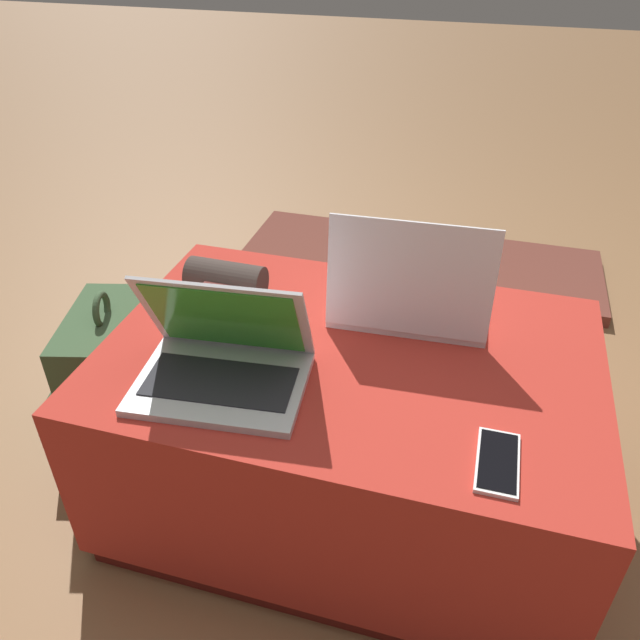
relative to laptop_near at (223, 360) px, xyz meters
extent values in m
plane|color=olive|center=(0.22, 0.16, -0.50)|extent=(14.00, 14.00, 0.00)
cube|color=maroon|center=(0.22, 0.16, -0.48)|extent=(0.99, 0.67, 0.05)
cube|color=#B22D23|center=(0.22, 0.16, -0.25)|extent=(1.03, 0.70, 0.40)
cube|color=silver|center=(0.00, -0.02, -0.04)|extent=(0.35, 0.27, 0.02)
cube|color=#232328|center=(0.00, -0.03, -0.03)|extent=(0.30, 0.16, 0.00)
cube|color=silver|center=(0.00, 0.04, 0.07)|extent=(0.33, 0.15, 0.21)
cube|color=green|center=(0.00, 0.04, 0.07)|extent=(0.30, 0.13, 0.19)
cube|color=silver|center=(0.31, 0.36, -0.04)|extent=(0.36, 0.26, 0.02)
cube|color=#B2B2B7|center=(0.31, 0.36, -0.03)|extent=(0.31, 0.15, 0.00)
cube|color=silver|center=(0.31, 0.25, 0.09)|extent=(0.34, 0.05, 0.24)
cube|color=white|center=(0.31, 0.25, 0.09)|extent=(0.31, 0.04, 0.22)
cube|color=white|center=(0.53, -0.08, -0.04)|extent=(0.07, 0.15, 0.01)
cube|color=black|center=(0.53, -0.08, -0.04)|extent=(0.06, 0.14, 0.00)
cube|color=#385133|center=(-0.41, 0.21, -0.31)|extent=(0.26, 0.35, 0.39)
cube|color=#2F452B|center=(-0.53, 0.18, -0.38)|extent=(0.13, 0.26, 0.18)
torus|color=#385133|center=(-0.41, 0.21, -0.09)|extent=(0.04, 0.09, 0.09)
cylinder|color=#3D332D|center=(-0.12, 0.29, 0.00)|extent=(0.19, 0.09, 0.09)
cube|color=brown|center=(-0.12, 0.29, 0.00)|extent=(0.07, 0.11, 0.03)
cube|color=brown|center=(0.22, 1.36, -0.48)|extent=(1.40, 0.50, 0.04)
camera|label=1|loc=(0.44, -0.86, 0.75)|focal=35.00mm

